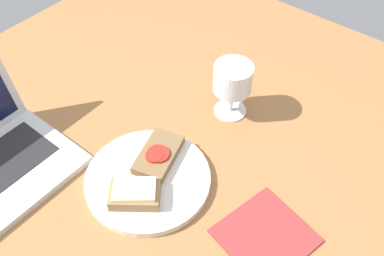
% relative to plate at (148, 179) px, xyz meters
% --- Properties ---
extents(wooden_table, '(1.40, 1.40, 0.03)m').
position_rel_plate_xyz_m(wooden_table, '(0.04, -0.03, -0.02)').
color(wooden_table, '#9E6B3D').
rests_on(wooden_table, ground).
extents(plate, '(0.25, 0.25, 0.02)m').
position_rel_plate_xyz_m(plate, '(0.00, 0.00, 0.00)').
color(plate, silver).
rests_on(plate, wooden_table).
extents(sandwich_with_cheese, '(0.11, 0.11, 0.03)m').
position_rel_plate_xyz_m(sandwich_with_cheese, '(-0.05, -0.02, 0.02)').
color(sandwich_with_cheese, '#937047').
rests_on(sandwich_with_cheese, plate).
extents(sandwich_with_tomato, '(0.13, 0.10, 0.02)m').
position_rel_plate_xyz_m(sandwich_with_tomato, '(0.05, 0.02, 0.02)').
color(sandwich_with_tomato, brown).
rests_on(sandwich_with_tomato, plate).
extents(wine_glass, '(0.09, 0.09, 0.13)m').
position_rel_plate_xyz_m(wine_glass, '(0.26, -0.01, 0.09)').
color(wine_glass, white).
rests_on(wine_glass, wooden_table).
extents(napkin, '(0.18, 0.18, 0.00)m').
position_rel_plate_xyz_m(napkin, '(0.05, -0.25, -0.01)').
color(napkin, '#B23333').
rests_on(napkin, wooden_table).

